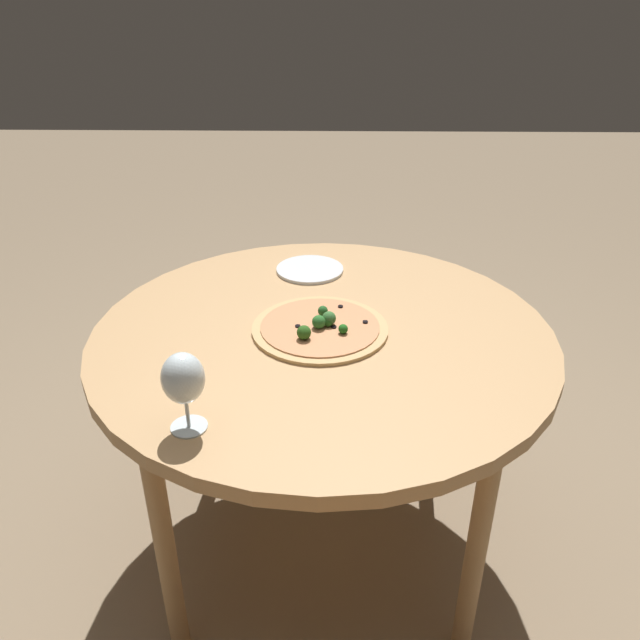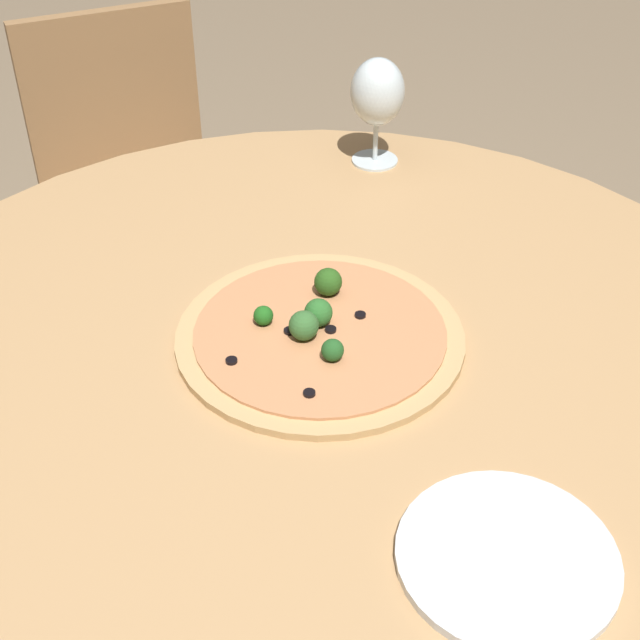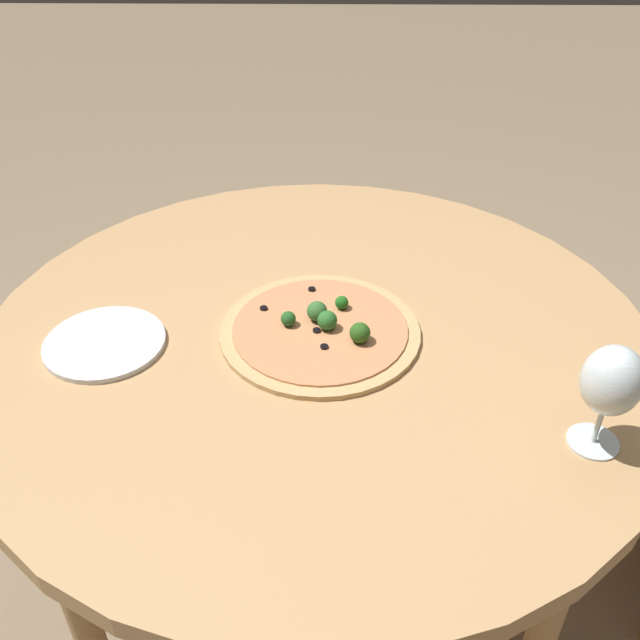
# 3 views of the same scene
# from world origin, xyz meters

# --- Properties ---
(ground_plane) EXTENTS (12.00, 12.00, 0.00)m
(ground_plane) POSITION_xyz_m (0.00, 0.00, 0.00)
(ground_plane) COLOR #847056
(dining_table) EXTENTS (1.20, 1.20, 0.76)m
(dining_table) POSITION_xyz_m (0.00, 0.00, 0.70)
(dining_table) COLOR tan
(dining_table) RESTS_ON ground_plane
(pizza) EXTENTS (0.36, 0.36, 0.05)m
(pizza) POSITION_xyz_m (-0.01, -0.01, 0.77)
(pizza) COLOR tan
(pizza) RESTS_ON dining_table
(wine_glass) EXTENTS (0.09, 0.09, 0.18)m
(wine_glass) POSITION_xyz_m (-0.27, -0.41, 0.88)
(wine_glass) COLOR silver
(wine_glass) RESTS_ON dining_table
(plate_near) EXTENTS (0.21, 0.21, 0.01)m
(plate_near) POSITION_xyz_m (-0.05, 0.37, 0.77)
(plate_near) COLOR silver
(plate_near) RESTS_ON dining_table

